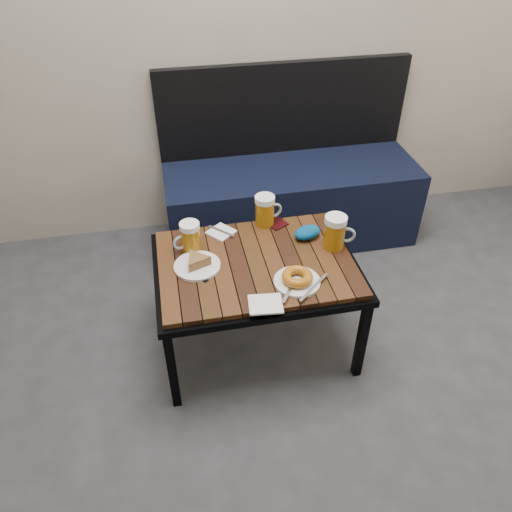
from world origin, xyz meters
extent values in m
cube|color=black|center=(0.17, 1.74, 0.23)|extent=(1.40, 0.50, 0.45)
cube|color=black|center=(0.17, 1.97, 0.70)|extent=(1.40, 0.05, 0.50)
cube|color=black|center=(-0.58, 0.68, 0.21)|extent=(0.03, 0.03, 0.42)
cube|color=black|center=(0.20, 0.68, 0.21)|extent=(0.04, 0.03, 0.42)
cube|color=black|center=(-0.58, 1.24, 0.21)|extent=(0.03, 0.04, 0.42)
cube|color=black|center=(0.20, 1.24, 0.21)|extent=(0.04, 0.04, 0.42)
cube|color=black|center=(-0.19, 0.96, 0.43)|extent=(0.84, 0.62, 0.03)
cube|color=#38210C|center=(-0.19, 0.96, 0.46)|extent=(0.80, 0.58, 0.02)
cylinder|color=#99610C|center=(-0.44, 1.09, 0.53)|extent=(0.10, 0.10, 0.11)
cylinder|color=white|center=(-0.44, 1.09, 0.59)|extent=(0.08, 0.08, 0.02)
torus|color=#8C999E|center=(-0.49, 1.08, 0.53)|extent=(0.07, 0.03, 0.07)
cylinder|color=#99610C|center=(-0.10, 1.22, 0.53)|extent=(0.10, 0.10, 0.12)
cylinder|color=white|center=(-0.10, 1.22, 0.60)|extent=(0.09, 0.09, 0.03)
torus|color=#8C999E|center=(-0.05, 1.23, 0.53)|extent=(0.07, 0.03, 0.07)
cylinder|color=#99610C|center=(0.15, 0.99, 0.53)|extent=(0.11, 0.11, 0.12)
cylinder|color=white|center=(0.15, 0.99, 0.61)|extent=(0.09, 0.09, 0.03)
torus|color=#8C999E|center=(0.20, 0.98, 0.53)|extent=(0.08, 0.03, 0.08)
cylinder|color=white|center=(-0.43, 0.97, 0.48)|extent=(0.19, 0.19, 0.01)
cylinder|color=white|center=(-0.06, 0.79, 0.48)|extent=(0.18, 0.18, 0.01)
torus|color=#8A450C|center=(-0.06, 0.79, 0.50)|extent=(0.12, 0.12, 0.04)
cube|color=#A5A8AD|center=(-0.01, 0.74, 0.49)|extent=(0.15, 0.14, 0.00)
cube|color=#A5A8AD|center=(-0.11, 0.74, 0.49)|extent=(0.09, 0.12, 0.00)
cube|color=white|center=(-0.30, 1.19, 0.48)|extent=(0.14, 0.14, 0.01)
cube|color=#A5A8AD|center=(-0.30, 1.19, 0.48)|extent=(0.11, 0.11, 0.00)
cube|color=white|center=(-0.21, 0.70, 0.48)|extent=(0.14, 0.12, 0.01)
cube|color=black|center=(-0.41, 0.94, 0.47)|extent=(0.14, 0.15, 0.01)
cube|color=black|center=(-0.05, 1.22, 0.47)|extent=(0.12, 0.14, 0.01)
ellipsoid|color=navy|center=(0.06, 1.08, 0.50)|extent=(0.14, 0.12, 0.05)
camera|label=1|loc=(-0.51, -0.61, 1.76)|focal=35.00mm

